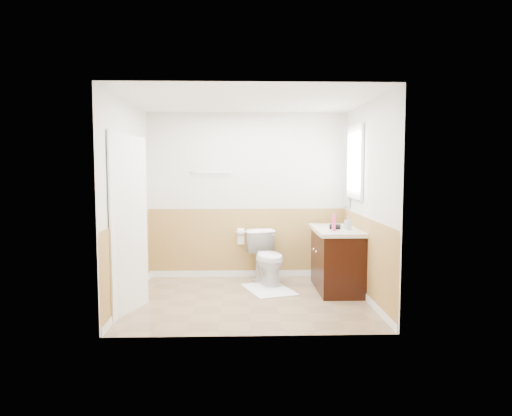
{
  "coord_description": "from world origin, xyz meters",
  "views": [
    {
      "loc": [
        -0.09,
        -5.94,
        1.69
      ],
      "look_at": [
        0.1,
        0.25,
        1.15
      ],
      "focal_mm": 33.53,
      "sensor_mm": 36.0,
      "label": 1
    }
  ],
  "objects_px": {
    "vanity_cabinet": "(337,261)",
    "bath_mat": "(269,290)",
    "soap_dispenser": "(348,223)",
    "lotion_bottle": "(334,223)",
    "toilet": "(267,258)"
  },
  "relations": [
    {
      "from": "bath_mat",
      "to": "vanity_cabinet",
      "type": "xyz_separation_m",
      "value": [
        0.93,
        0.01,
        0.39
      ]
    },
    {
      "from": "bath_mat",
      "to": "soap_dispenser",
      "type": "distance_m",
      "value": 1.41
    },
    {
      "from": "vanity_cabinet",
      "to": "soap_dispenser",
      "type": "height_order",
      "value": "soap_dispenser"
    },
    {
      "from": "toilet",
      "to": "bath_mat",
      "type": "relative_size",
      "value": 0.95
    },
    {
      "from": "toilet",
      "to": "bath_mat",
      "type": "bearing_deg",
      "value": -108.02
    },
    {
      "from": "toilet",
      "to": "soap_dispenser",
      "type": "bearing_deg",
      "value": -42.66
    },
    {
      "from": "vanity_cabinet",
      "to": "lotion_bottle",
      "type": "height_order",
      "value": "lotion_bottle"
    },
    {
      "from": "toilet",
      "to": "lotion_bottle",
      "type": "height_order",
      "value": "lotion_bottle"
    },
    {
      "from": "toilet",
      "to": "vanity_cabinet",
      "type": "relative_size",
      "value": 0.69
    },
    {
      "from": "bath_mat",
      "to": "soap_dispenser",
      "type": "bearing_deg",
      "value": -5.96
    },
    {
      "from": "toilet",
      "to": "bath_mat",
      "type": "height_order",
      "value": "toilet"
    },
    {
      "from": "toilet",
      "to": "lotion_bottle",
      "type": "xyz_separation_m",
      "value": [
        0.83,
        -0.62,
        0.58
      ]
    },
    {
      "from": "lotion_bottle",
      "to": "toilet",
      "type": "bearing_deg",
      "value": 143.12
    },
    {
      "from": "toilet",
      "to": "lotion_bottle",
      "type": "distance_m",
      "value": 1.19
    },
    {
      "from": "vanity_cabinet",
      "to": "bath_mat",
      "type": "bearing_deg",
      "value": -179.42
    }
  ]
}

